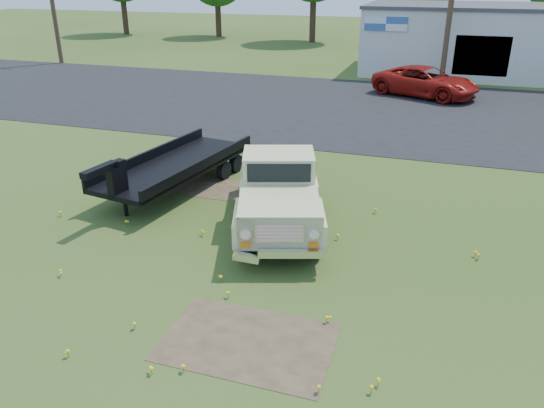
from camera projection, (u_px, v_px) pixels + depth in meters
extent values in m
plane|color=#354917|center=(233.00, 251.00, 12.41)|extent=(140.00, 140.00, 0.00)
cube|color=black|center=(349.00, 108.00, 25.46)|extent=(90.00, 14.00, 0.02)
cube|color=#463625|center=(248.00, 342.00, 9.37)|extent=(3.00, 2.00, 0.01)
cube|color=#463625|center=(215.00, 188.00, 16.02)|extent=(2.20, 1.60, 0.01)
cube|color=beige|center=(480.00, 41.00, 33.40)|extent=(14.00, 8.00, 4.00)
cube|color=#3F3F44|center=(486.00, 6.00, 32.57)|extent=(14.20, 8.20, 0.20)
cube|color=black|center=(481.00, 56.00, 30.12)|extent=(3.00, 0.10, 2.20)
cube|color=silver|center=(386.00, 24.00, 30.95)|extent=(2.50, 0.08, 0.80)
cylinder|color=#412C1E|center=(451.00, 2.00, 28.61)|extent=(0.30, 0.30, 9.00)
cylinder|color=#3C271B|center=(125.00, 16.00, 54.43)|extent=(0.56, 0.56, 3.60)
cylinder|color=#3C271B|center=(218.00, 19.00, 52.54)|extent=(0.56, 0.56, 3.24)
cylinder|color=#3C271B|center=(313.00, 19.00, 48.25)|extent=(0.56, 0.56, 3.96)
cylinder|color=#3C271B|center=(426.00, 23.00, 46.32)|extent=(0.56, 0.56, 3.78)
imported|color=maroon|center=(426.00, 82.00, 27.44)|extent=(5.92, 4.40, 1.50)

